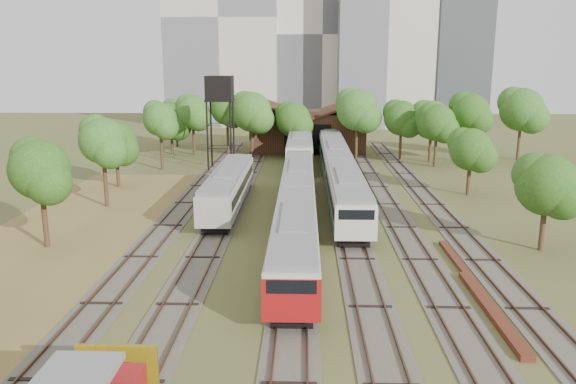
{
  "coord_description": "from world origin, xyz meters",
  "views": [
    {
      "loc": [
        -1.47,
        -23.74,
        12.24
      ],
      "look_at": [
        -2.71,
        18.91,
        2.5
      ],
      "focal_mm": 35.0,
      "sensor_mm": 36.0,
      "label": 1
    }
  ],
  "objects": [
    {
      "name": "ground",
      "position": [
        0.0,
        0.0,
        0.0
      ],
      "size": [
        240.0,
        240.0,
        0.0
      ],
      "primitive_type": "plane",
      "color": "#475123",
      "rests_on": "ground"
    },
    {
      "name": "dry_grass_patch",
      "position": [
        -18.0,
        8.0,
        0.02
      ],
      "size": [
        14.0,
        60.0,
        0.04
      ],
      "primitive_type": "cube",
      "color": "brown",
      "rests_on": "ground"
    },
    {
      "name": "tracks",
      "position": [
        -0.67,
        25.0,
        0.04
      ],
      "size": [
        24.6,
        80.0,
        0.19
      ],
      "color": "#4C473D",
      "rests_on": "ground"
    },
    {
      "name": "railcar_red_set",
      "position": [
        -2.0,
        17.1,
        1.79
      ],
      "size": [
        2.74,
        34.58,
        3.38
      ],
      "color": "black",
      "rests_on": "ground"
    },
    {
      "name": "railcar_green_set",
      "position": [
        2.0,
        37.94,
        1.87
      ],
      "size": [
        2.86,
        52.08,
        3.53
      ],
      "color": "black",
      "rests_on": "ground"
    },
    {
      "name": "railcar_rear",
      "position": [
        -2.0,
        44.36,
        1.99
      ],
      "size": [
        3.04,
        16.08,
        3.76
      ],
      "color": "black",
      "rests_on": "ground"
    },
    {
      "name": "old_grey_coach",
      "position": [
        -8.0,
        23.67,
        1.81
      ],
      "size": [
        2.69,
        18.0,
        3.32
      ],
      "color": "black",
      "rests_on": "ground"
    },
    {
      "name": "water_tower",
      "position": [
        -11.33,
        42.05,
        9.22
      ],
      "size": [
        3.16,
        3.16,
        10.94
      ],
      "color": "black",
      "rests_on": "ground"
    },
    {
      "name": "rail_pile_near",
      "position": [
        8.0,
        2.76,
        0.16
      ],
      "size": [
        0.65,
        9.73,
        0.32
      ],
      "primitive_type": "cube",
      "color": "#5B2A1A",
      "rests_on": "ground"
    },
    {
      "name": "rail_pile_far",
      "position": [
        8.2,
        9.87,
        0.13
      ],
      "size": [
        0.49,
        7.87,
        0.26
      ],
      "primitive_type": "cube",
      "color": "#5B2A1A",
      "rests_on": "ground"
    },
    {
      "name": "maintenance_shed",
      "position": [
        -1.0,
        57.98,
        2.91
      ],
      "size": [
        16.45,
        11.55,
        7.58
      ],
      "color": "#3C1B15",
      "rests_on": "ground"
    },
    {
      "name": "tree_band_left",
      "position": [
        -19.95,
        25.41,
        4.96
      ],
      "size": [
        6.95,
        73.45,
        7.92
      ],
      "color": "#382616",
      "rests_on": "ground"
    },
    {
      "name": "tree_band_far",
      "position": [
        5.59,
        49.99,
        6.0
      ],
      "size": [
        48.21,
        9.93,
        9.33
      ],
      "color": "#382616",
      "rests_on": "ground"
    },
    {
      "name": "tree_band_right",
      "position": [
        14.43,
        30.15,
        4.79
      ],
      "size": [
        4.44,
        35.81,
        7.6
      ],
      "color": "#382616",
      "rests_on": "ground"
    },
    {
      "name": "tower_left",
      "position": [
        -18.0,
        95.0,
        21.0
      ],
      "size": [
        22.0,
        16.0,
        42.0
      ],
      "primitive_type": "cube",
      "color": "beige",
      "rests_on": "ground"
    },
    {
      "name": "tower_centre",
      "position": [
        2.0,
        100.0,
        18.0
      ],
      "size": [
        20.0,
        18.0,
        36.0
      ],
      "primitive_type": "cube",
      "color": "beige",
      "rests_on": "ground"
    },
    {
      "name": "tower_right",
      "position": [
        14.0,
        92.0,
        24.0
      ],
      "size": [
        18.0,
        16.0,
        48.0
      ],
      "primitive_type": "cube",
      "color": "beige",
      "rests_on": "ground"
    },
    {
      "name": "tower_far_right",
      "position": [
        34.0,
        110.0,
        14.0
      ],
      "size": [
        12.0,
        12.0,
        28.0
      ],
      "primitive_type": "cube",
      "color": "#3C3F43",
      "rests_on": "ground"
    }
  ]
}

